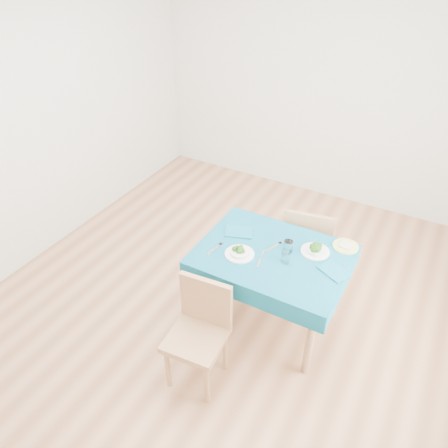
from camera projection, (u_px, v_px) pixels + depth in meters
The scene contains 16 objects.
room_shell at pixel (224, 170), 3.25m from camera, with size 4.02×4.52×2.73m.
table at pixel (270, 289), 3.60m from camera, with size 1.14×0.87×0.76m, color #09506A.
chair_near at pixel (195, 333), 3.07m from camera, with size 0.40×0.43×0.99m, color #9F724A.
chair_far at pixel (310, 232), 3.98m from camera, with size 0.43×0.47×1.07m, color #9F724A.
bowl_near at pixel (240, 251), 3.35m from camera, with size 0.23×0.23×0.07m, color white, non-canonical shape.
bowl_far at pixel (316, 249), 3.37m from camera, with size 0.22×0.22×0.07m, color white, non-canonical shape.
fork_near at pixel (214, 249), 3.42m from camera, with size 0.02×0.18×0.00m, color silver.
knife_near at pixel (260, 258), 3.33m from camera, with size 0.02×0.20×0.00m, color silver.
fork_far at pixel (274, 247), 3.44m from camera, with size 0.02×0.17×0.00m, color silver.
knife_far at pixel (336, 271), 3.21m from camera, with size 0.02×0.22×0.00m, color silver.
napkin_near at pixel (239, 232), 3.59m from camera, with size 0.22×0.16×0.01m, color #0D5A75.
napkin_far at pixel (334, 271), 3.20m from camera, with size 0.22×0.15×0.01m, color #0D5A75.
tumbler_center at pixel (288, 246), 3.37m from camera, with size 0.07×0.07×0.10m, color white.
tumbler_side at pixel (285, 257), 3.28m from camera, with size 0.07×0.07×0.09m, color white.
side_plate at pixel (346, 246), 3.44m from camera, with size 0.20×0.20×0.01m, color #C2C861.
bread_slice at pixel (346, 245), 3.43m from camera, with size 0.09×0.09×0.01m, color beige.
Camera 1 is at (1.40, -2.52, 2.90)m, focal length 35.00 mm.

